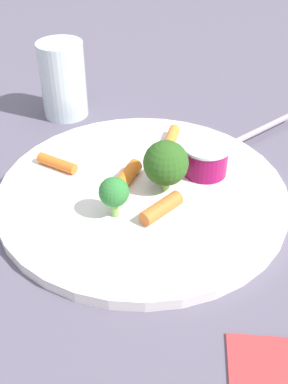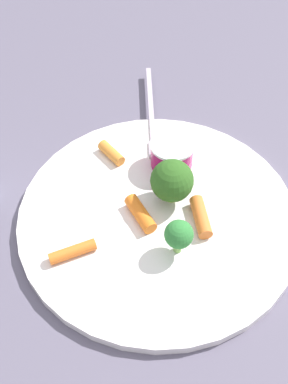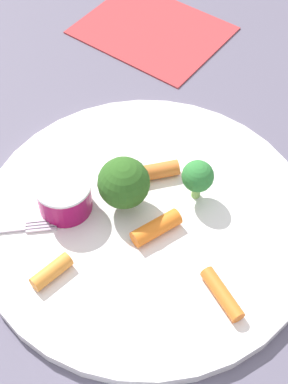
{
  "view_description": "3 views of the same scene",
  "coord_description": "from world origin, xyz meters",
  "px_view_note": "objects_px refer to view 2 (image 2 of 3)",
  "views": [
    {
      "loc": [
        -0.16,
        -0.37,
        0.32
      ],
      "look_at": [
        -0.0,
        -0.02,
        0.02
      ],
      "focal_mm": 44.03,
      "sensor_mm": 36.0,
      "label": 1
    },
    {
      "loc": [
        -0.32,
        -0.06,
        0.44
      ],
      "look_at": [
        0.01,
        0.02,
        0.03
      ],
      "focal_mm": 44.78,
      "sensor_mm": 36.0,
      "label": 2
    },
    {
      "loc": [
        -0.04,
        0.31,
        0.45
      ],
      "look_at": [
        0.0,
        -0.01,
        0.03
      ],
      "focal_mm": 53.53,
      "sensor_mm": 36.0,
      "label": 3
    }
  ],
  "objects_px": {
    "plate": "(158,216)",
    "broccoli_floret_1": "(172,181)",
    "sauce_cup": "(171,154)",
    "carrot_stick_0": "(111,153)",
    "carrot_stick_2": "(200,220)",
    "fork": "(151,111)",
    "carrot_stick_3": "(140,214)",
    "carrot_stick_1": "(73,252)",
    "broccoli_floret_0": "(179,235)"
  },
  "relations": [
    {
      "from": "plate",
      "to": "carrot_stick_3",
      "type": "distance_m",
      "value": 0.02
    },
    {
      "from": "carrot_stick_0",
      "to": "carrot_stick_3",
      "type": "relative_size",
      "value": 0.81
    },
    {
      "from": "broccoli_floret_1",
      "to": "fork",
      "type": "distance_m",
      "value": 0.16
    },
    {
      "from": "carrot_stick_0",
      "to": "sauce_cup",
      "type": "bearing_deg",
      "value": -86.39
    },
    {
      "from": "carrot_stick_0",
      "to": "carrot_stick_2",
      "type": "xyz_separation_m",
      "value": [
        -0.08,
        -0.12,
        0.0
      ]
    },
    {
      "from": "carrot_stick_1",
      "to": "fork",
      "type": "relative_size",
      "value": 0.28
    },
    {
      "from": "carrot_stick_1",
      "to": "carrot_stick_0",
      "type": "bearing_deg",
      "value": -0.23
    },
    {
      "from": "broccoli_floret_1",
      "to": "carrot_stick_3",
      "type": "xyz_separation_m",
      "value": [
        -0.03,
        0.03,
        -0.02
      ]
    },
    {
      "from": "broccoli_floret_0",
      "to": "carrot_stick_2",
      "type": "height_order",
      "value": "broccoli_floret_0"
    },
    {
      "from": "sauce_cup",
      "to": "carrot_stick_2",
      "type": "xyz_separation_m",
      "value": [
        -0.08,
        -0.05,
        -0.01
      ]
    },
    {
      "from": "carrot_stick_3",
      "to": "carrot_stick_2",
      "type": "bearing_deg",
      "value": -84.28
    },
    {
      "from": "sauce_cup",
      "to": "fork",
      "type": "height_order",
      "value": "sauce_cup"
    },
    {
      "from": "broccoli_floret_0",
      "to": "sauce_cup",
      "type": "bearing_deg",
      "value": 14.63
    },
    {
      "from": "carrot_stick_2",
      "to": "carrot_stick_3",
      "type": "relative_size",
      "value": 1.04
    },
    {
      "from": "carrot_stick_0",
      "to": "carrot_stick_2",
      "type": "bearing_deg",
      "value": -122.13
    },
    {
      "from": "carrot_stick_2",
      "to": "carrot_stick_1",
      "type": "bearing_deg",
      "value": 119.51
    },
    {
      "from": "sauce_cup",
      "to": "carrot_stick_0",
      "type": "relative_size",
      "value": 1.37
    },
    {
      "from": "broccoli_floret_0",
      "to": "broccoli_floret_1",
      "type": "distance_m",
      "value": 0.07
    },
    {
      "from": "plate",
      "to": "sauce_cup",
      "type": "relative_size",
      "value": 5.97
    },
    {
      "from": "carrot_stick_2",
      "to": "carrot_stick_0",
      "type": "bearing_deg",
      "value": 57.87
    },
    {
      "from": "plate",
      "to": "fork",
      "type": "xyz_separation_m",
      "value": [
        0.16,
        0.04,
        0.01
      ]
    },
    {
      "from": "carrot_stick_0",
      "to": "fork",
      "type": "height_order",
      "value": "carrot_stick_0"
    },
    {
      "from": "broccoli_floret_1",
      "to": "carrot_stick_2",
      "type": "xyz_separation_m",
      "value": [
        -0.03,
        -0.04,
        -0.02
      ]
    },
    {
      "from": "carrot_stick_1",
      "to": "carrot_stick_3",
      "type": "relative_size",
      "value": 1.05
    },
    {
      "from": "broccoli_floret_0",
      "to": "carrot_stick_2",
      "type": "xyz_separation_m",
      "value": [
        0.04,
        -0.02,
        -0.02
      ]
    },
    {
      "from": "carrot_stick_0",
      "to": "carrot_stick_3",
      "type": "xyz_separation_m",
      "value": [
        -0.08,
        -0.06,
        0.0
      ]
    },
    {
      "from": "carrot_stick_3",
      "to": "carrot_stick_1",
      "type": "bearing_deg",
      "value": 137.61
    },
    {
      "from": "sauce_cup",
      "to": "carrot_stick_1",
      "type": "relative_size",
      "value": 1.05
    },
    {
      "from": "plate",
      "to": "fork",
      "type": "relative_size",
      "value": 1.77
    },
    {
      "from": "plate",
      "to": "broccoli_floret_0",
      "type": "distance_m",
      "value": 0.06
    },
    {
      "from": "broccoli_floret_1",
      "to": "carrot_stick_2",
      "type": "distance_m",
      "value": 0.05
    },
    {
      "from": "plate",
      "to": "carrot_stick_3",
      "type": "xyz_separation_m",
      "value": [
        -0.01,
        0.02,
        0.01
      ]
    },
    {
      "from": "plate",
      "to": "carrot_stick_1",
      "type": "height_order",
      "value": "carrot_stick_1"
    },
    {
      "from": "broccoli_floret_1",
      "to": "fork",
      "type": "relative_size",
      "value": 0.32
    },
    {
      "from": "plate",
      "to": "broccoli_floret_1",
      "type": "height_order",
      "value": "broccoli_floret_1"
    },
    {
      "from": "fork",
      "to": "carrot_stick_0",
      "type": "bearing_deg",
      "value": 162.49
    },
    {
      "from": "plate",
      "to": "sauce_cup",
      "type": "xyz_separation_m",
      "value": [
        0.08,
        0.0,
        0.02
      ]
    },
    {
      "from": "plate",
      "to": "carrot_stick_0",
      "type": "xyz_separation_m",
      "value": [
        0.07,
        0.07,
        0.01
      ]
    },
    {
      "from": "carrot_stick_0",
      "to": "carrot_stick_1",
      "type": "distance_m",
      "value": 0.15
    },
    {
      "from": "broccoli_floret_0",
      "to": "broccoli_floret_1",
      "type": "relative_size",
      "value": 0.78
    },
    {
      "from": "carrot_stick_2",
      "to": "fork",
      "type": "xyz_separation_m",
      "value": [
        0.17,
        0.09,
        -0.01
      ]
    },
    {
      "from": "sauce_cup",
      "to": "carrot_stick_0",
      "type": "bearing_deg",
      "value": 93.61
    },
    {
      "from": "carrot_stick_2",
      "to": "broccoli_floret_1",
      "type": "bearing_deg",
      "value": 54.45
    },
    {
      "from": "carrot_stick_2",
      "to": "carrot_stick_3",
      "type": "distance_m",
      "value": 0.07
    },
    {
      "from": "plate",
      "to": "broccoli_floret_0",
      "type": "height_order",
      "value": "broccoli_floret_0"
    },
    {
      "from": "carrot_stick_2",
      "to": "carrot_stick_3",
      "type": "xyz_separation_m",
      "value": [
        -0.01,
        0.07,
        0.0
      ]
    },
    {
      "from": "broccoli_floret_0",
      "to": "carrot_stick_0",
      "type": "distance_m",
      "value": 0.16
    },
    {
      "from": "broccoli_floret_1",
      "to": "plate",
      "type": "bearing_deg",
      "value": 155.66
    },
    {
      "from": "plate",
      "to": "broccoli_floret_0",
      "type": "xyz_separation_m",
      "value": [
        -0.04,
        -0.03,
        0.03
      ]
    },
    {
      "from": "carrot_stick_2",
      "to": "fork",
      "type": "bearing_deg",
      "value": 28.72
    }
  ]
}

